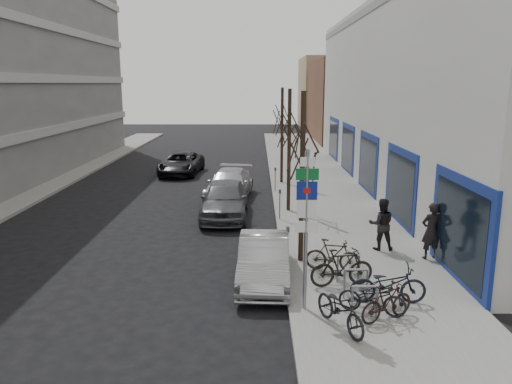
{
  "coord_description": "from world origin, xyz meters",
  "views": [
    {
      "loc": [
        1.21,
        -11.72,
        5.72
      ],
      "look_at": [
        1.16,
        5.31,
        2.0
      ],
      "focal_mm": 35.0,
      "sensor_mm": 36.0,
      "label": 1
    }
  ],
  "objects_px": {
    "meter_front": "(288,242)",
    "pedestrian_near": "(431,231)",
    "tree_near": "(303,137)",
    "bike_far_inner": "(333,255)",
    "parked_car_mid": "(225,199)",
    "parked_car_back": "(229,185)",
    "bike_near_right": "(387,302)",
    "bike_mid_inner": "(342,267)",
    "tree_mid": "(289,121)",
    "bike_near_left": "(341,306)",
    "lane_car": "(181,163)",
    "bike_mid_curb": "(388,281)",
    "pedestrian_far": "(381,224)",
    "meter_mid": "(280,201)",
    "meter_back": "(275,177)",
    "bike_far_curb": "(373,295)",
    "tree_far": "(282,113)",
    "parked_car_front": "(264,260)",
    "highway_sign_pole": "(306,220)",
    "bike_rack": "(356,280)"
  },
  "relations": [
    {
      "from": "tree_mid",
      "to": "bike_mid_curb",
      "type": "height_order",
      "value": "tree_mid"
    },
    {
      "from": "tree_near",
      "to": "highway_sign_pole",
      "type": "bearing_deg",
      "value": -93.26
    },
    {
      "from": "tree_mid",
      "to": "bike_near_left",
      "type": "height_order",
      "value": "tree_mid"
    },
    {
      "from": "bike_near_right",
      "to": "bike_mid_inner",
      "type": "height_order",
      "value": "bike_mid_inner"
    },
    {
      "from": "parked_car_back",
      "to": "lane_car",
      "type": "relative_size",
      "value": 1.01
    },
    {
      "from": "meter_back",
      "to": "bike_mid_curb",
      "type": "relative_size",
      "value": 0.65
    },
    {
      "from": "bike_mid_inner",
      "to": "parked_car_front",
      "type": "bearing_deg",
      "value": 62.25
    },
    {
      "from": "bike_far_curb",
      "to": "tree_mid",
      "type": "bearing_deg",
      "value": 28.11
    },
    {
      "from": "meter_front",
      "to": "parked_car_front",
      "type": "relative_size",
      "value": 0.31
    },
    {
      "from": "bike_rack",
      "to": "pedestrian_far",
      "type": "bearing_deg",
      "value": 67.82
    },
    {
      "from": "bike_near_right",
      "to": "bike_mid_curb",
      "type": "bearing_deg",
      "value": -44.41
    },
    {
      "from": "bike_mid_inner",
      "to": "pedestrian_near",
      "type": "bearing_deg",
      "value": -65.88
    },
    {
      "from": "tree_mid",
      "to": "bike_far_inner",
      "type": "bearing_deg",
      "value": -83.17
    },
    {
      "from": "parked_car_mid",
      "to": "pedestrian_near",
      "type": "distance_m",
      "value": 8.96
    },
    {
      "from": "lane_car",
      "to": "meter_mid",
      "type": "bearing_deg",
      "value": -58.88
    },
    {
      "from": "parked_car_mid",
      "to": "parked_car_back",
      "type": "relative_size",
      "value": 0.96
    },
    {
      "from": "bike_near_left",
      "to": "bike_mid_curb",
      "type": "relative_size",
      "value": 0.94
    },
    {
      "from": "meter_mid",
      "to": "bike_mid_inner",
      "type": "relative_size",
      "value": 0.69
    },
    {
      "from": "parked_car_front",
      "to": "pedestrian_far",
      "type": "relative_size",
      "value": 2.28
    },
    {
      "from": "bike_near_left",
      "to": "bike_far_inner",
      "type": "relative_size",
      "value": 1.1
    },
    {
      "from": "bike_near_left",
      "to": "parked_car_mid",
      "type": "xyz_separation_m",
      "value": [
        -3.33,
        10.33,
        0.1
      ]
    },
    {
      "from": "bike_far_inner",
      "to": "bike_mid_inner",
      "type": "bearing_deg",
      "value": -162.98
    },
    {
      "from": "bike_rack",
      "to": "bike_mid_inner",
      "type": "relative_size",
      "value": 1.23
    },
    {
      "from": "bike_far_curb",
      "to": "lane_car",
      "type": "distance_m",
      "value": 21.61
    },
    {
      "from": "highway_sign_pole",
      "to": "meter_back",
      "type": "distance_m",
      "value": 14.1
    },
    {
      "from": "bike_rack",
      "to": "parked_car_front",
      "type": "distance_m",
      "value": 2.82
    },
    {
      "from": "bike_mid_curb",
      "to": "parked_car_mid",
      "type": "xyz_separation_m",
      "value": [
        -4.78,
        8.93,
        0.07
      ]
    },
    {
      "from": "bike_near_right",
      "to": "bike_far_inner",
      "type": "bearing_deg",
      "value": -14.62
    },
    {
      "from": "bike_far_inner",
      "to": "parked_car_front",
      "type": "relative_size",
      "value": 0.41
    },
    {
      "from": "bike_mid_inner",
      "to": "parked_car_mid",
      "type": "bearing_deg",
      "value": 14.94
    },
    {
      "from": "tree_mid",
      "to": "bike_far_inner",
      "type": "xyz_separation_m",
      "value": [
        0.89,
        -7.44,
        -3.44
      ]
    },
    {
      "from": "bike_far_curb",
      "to": "parked_car_mid",
      "type": "distance_m",
      "value": 10.47
    },
    {
      "from": "meter_front",
      "to": "meter_back",
      "type": "xyz_separation_m",
      "value": [
        0.0,
        11.0,
        0.0
      ]
    },
    {
      "from": "lane_car",
      "to": "pedestrian_near",
      "type": "xyz_separation_m",
      "value": [
        10.47,
        -16.21,
        0.39
      ]
    },
    {
      "from": "bike_mid_curb",
      "to": "pedestrian_far",
      "type": "distance_m",
      "value": 4.35
    },
    {
      "from": "tree_far",
      "to": "meter_mid",
      "type": "height_order",
      "value": "tree_far"
    },
    {
      "from": "bike_near_right",
      "to": "pedestrian_near",
      "type": "xyz_separation_m",
      "value": [
        2.5,
        4.33,
        0.46
      ]
    },
    {
      "from": "bike_far_curb",
      "to": "pedestrian_far",
      "type": "height_order",
      "value": "pedestrian_far"
    },
    {
      "from": "tree_near",
      "to": "bike_far_inner",
      "type": "xyz_separation_m",
      "value": [
        0.89,
        -0.94,
        -3.44
      ]
    },
    {
      "from": "bike_mid_inner",
      "to": "parked_car_back",
      "type": "relative_size",
      "value": 0.37
    },
    {
      "from": "bike_near_right",
      "to": "lane_car",
      "type": "relative_size",
      "value": 0.31
    },
    {
      "from": "tree_near",
      "to": "meter_mid",
      "type": "height_order",
      "value": "tree_near"
    },
    {
      "from": "bike_rack",
      "to": "lane_car",
      "type": "bearing_deg",
      "value": 111.18
    },
    {
      "from": "meter_front",
      "to": "bike_near_right",
      "type": "distance_m",
      "value": 4.26
    },
    {
      "from": "tree_far",
      "to": "meter_mid",
      "type": "xyz_separation_m",
      "value": [
        -0.45,
        -8.0,
        -3.19
      ]
    },
    {
      "from": "highway_sign_pole",
      "to": "lane_car",
      "type": "bearing_deg",
      "value": 106.97
    },
    {
      "from": "tree_mid",
      "to": "bike_mid_inner",
      "type": "relative_size",
      "value": 2.99
    },
    {
      "from": "meter_front",
      "to": "pedestrian_near",
      "type": "xyz_separation_m",
      "value": [
        4.65,
        0.67,
        0.17
      ]
    },
    {
      "from": "parked_car_front",
      "to": "tree_mid",
      "type": "bearing_deg",
      "value": 83.17
    },
    {
      "from": "meter_back",
      "to": "pedestrian_near",
      "type": "relative_size",
      "value": 0.68
    }
  ]
}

